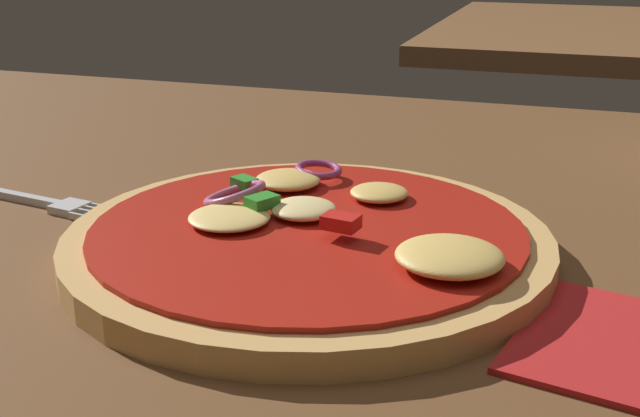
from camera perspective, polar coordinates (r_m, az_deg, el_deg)
The scene contains 3 objects.
dining_table at distance 0.43m, azimuth 4.11°, elevation -5.36°, with size 1.15×0.80×0.03m.
pizza at distance 0.43m, azimuth -0.72°, elevation -2.17°, with size 0.25×0.25×0.03m.
fork at distance 0.54m, azimuth -18.94°, elevation 0.51°, with size 0.16×0.04×0.01m.
Camera 1 is at (0.10, -0.38, 0.20)m, focal length 46.62 mm.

